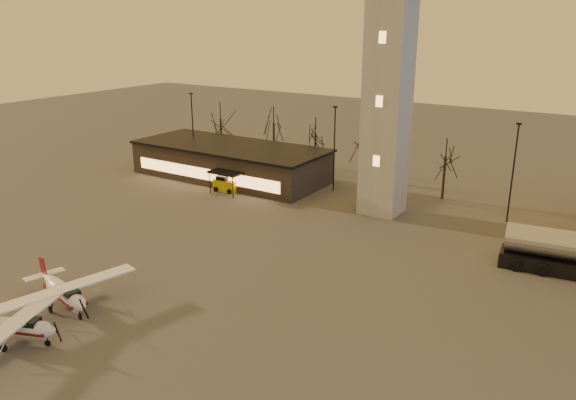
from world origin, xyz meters
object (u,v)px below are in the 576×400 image
Objects in this scene: cessna_front at (19,330)px; cessna_rear at (67,297)px; fuel_truck at (564,256)px; service_cart at (226,185)px; terminal at (230,161)px; control_tower at (390,55)px.

cessna_front is 0.96× the size of cessna_rear.
fuel_truck reaches higher than service_cart.
terminal is 8.39× the size of service_cart.
control_tower is 3.42× the size of cessna_front.
cessna_front is at bearing -71.14° from terminal.
service_cart is at bearing 168.88° from fuel_truck.
cessna_rear reaches higher than cessna_front.
cessna_front is 40.70m from fuel_truck.
terminal is at bearing 87.87° from cessna_front.
service_cart is (-37.20, 3.00, -0.70)m from fuel_truck.
fuel_truck is at bearing 55.47° from cessna_rear.
fuel_truck is (40.46, -7.98, -0.74)m from terminal.
cessna_front is 34.43m from service_cart.
control_tower is 1.28× the size of terminal.
terminal is 2.56× the size of fuel_truck.
service_cart is (-18.74, -3.00, -15.61)m from control_tower.
control_tower reaches higher than cessna_front.
terminal is 41.24m from fuel_truck.
fuel_truck is at bearing -18.01° from control_tower.
fuel_truck is at bearing -11.16° from terminal.
cessna_rear is 1.00× the size of fuel_truck.
service_cart is at bearing 85.43° from cessna_front.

